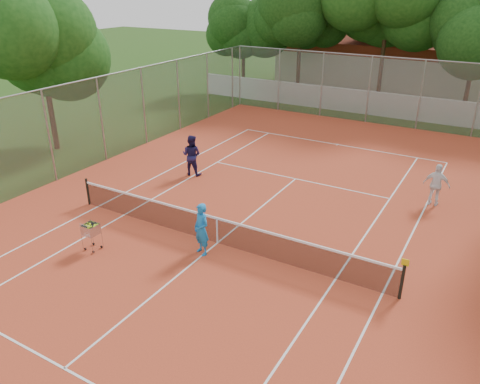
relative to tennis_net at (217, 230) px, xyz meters
The scene contains 12 objects.
ground 0.51m from the tennis_net, ahead, with size 120.00×120.00×0.00m, color #1C390F.
court_pad 0.50m from the tennis_net, ahead, with size 18.00×34.00×0.02m, color #BA4224.
court_lines 0.49m from the tennis_net, ahead, with size 10.98×23.78×0.01m, color white.
tennis_net is the anchor object (origin of this frame).
perimeter_fence 1.49m from the tennis_net, ahead, with size 18.00×34.00×4.00m, color slate.
boundary_wall 19.00m from the tennis_net, 90.00° to the left, with size 26.00×0.30×1.50m, color silver.
clubhouse 29.12m from the tennis_net, 93.95° to the left, with size 16.40×9.00×4.40m, color beige.
tropical_trees 22.45m from the tennis_net, 90.00° to the left, with size 29.00×19.00×10.00m, color black.
player_near 0.86m from the tennis_net, 95.90° to the right, with size 0.63×0.41×1.73m, color #1779C7.
player_far_left 6.26m from the tennis_net, 133.01° to the left, with size 0.89×0.69×1.83m, color #1A1745.
player_far_right 8.79m from the tennis_net, 49.60° to the left, with size 0.98×0.41×1.68m, color white.
ball_hopper 4.03m from the tennis_net, 144.28° to the right, with size 0.48×0.48×0.99m, color #B2B2B9.
Camera 1 is at (7.41, -11.29, 7.98)m, focal length 35.00 mm.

